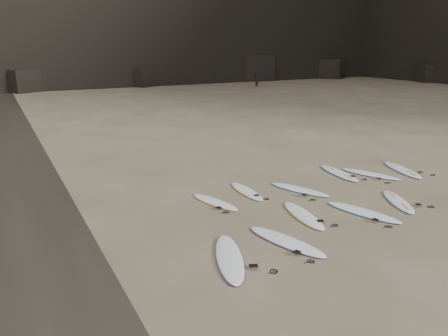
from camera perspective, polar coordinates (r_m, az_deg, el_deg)
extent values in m
plane|color=#897559|center=(14.39, 13.79, -6.26)|extent=(240.00, 240.00, 0.00)
cube|color=black|center=(57.56, -10.80, 11.61)|extent=(4.23, 4.46, 2.33)
cube|color=black|center=(65.48, 3.59, 12.92)|extent=(5.95, 5.19, 3.59)
cube|color=black|center=(71.60, 13.59, 12.49)|extent=(5.31, 5.56, 2.88)
cube|color=black|center=(69.26, 25.36, 11.13)|extent=(4.39, 4.01, 2.41)
cube|color=black|center=(55.06, -25.05, 10.31)|extent=(4.49, 4.76, 2.49)
ellipsoid|color=white|center=(11.41, 0.71, -11.62)|extent=(1.63, 2.79, 0.10)
ellipsoid|color=white|center=(12.39, 8.13, -9.44)|extent=(1.29, 2.72, 0.10)
ellipsoid|color=white|center=(14.25, 10.30, -6.06)|extent=(1.04, 2.57, 0.09)
ellipsoid|color=white|center=(14.97, 17.71, -5.49)|extent=(1.34, 2.69, 0.09)
ellipsoid|color=white|center=(16.36, 21.78, -4.07)|extent=(1.57, 2.35, 0.08)
ellipsoid|color=white|center=(15.16, -1.20, -4.45)|extent=(1.10, 2.27, 0.08)
ellipsoid|color=white|center=(16.24, 2.96, -3.03)|extent=(0.67, 2.31, 0.08)
ellipsoid|color=white|center=(16.65, 9.82, -2.77)|extent=(1.46, 2.49, 0.09)
ellipsoid|color=white|center=(19.09, 14.75, -0.61)|extent=(1.00, 2.67, 0.09)
ellipsoid|color=white|center=(19.30, 18.62, -0.75)|extent=(1.48, 2.58, 0.09)
ellipsoid|color=white|center=(20.46, 22.24, -0.18)|extent=(1.48, 2.79, 0.10)
imported|color=black|center=(56.79, 4.33, 11.46)|extent=(0.73, 0.71, 1.69)
imported|color=black|center=(58.22, 4.19, 11.56)|extent=(0.92, 1.00, 1.65)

